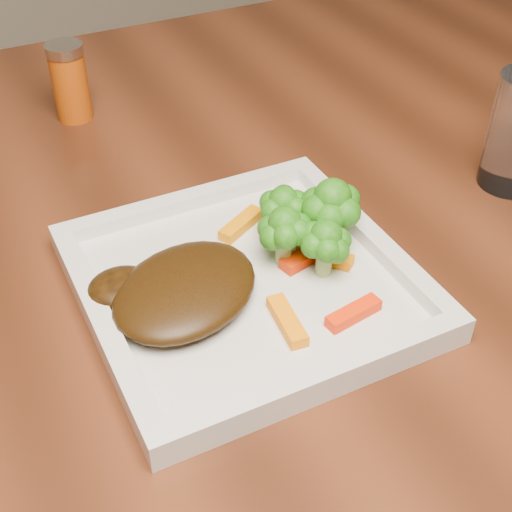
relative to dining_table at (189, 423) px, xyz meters
name	(u,v)px	position (x,y,z in m)	size (l,w,h in m)	color
dining_table	(189,423)	(0.00, 0.00, 0.00)	(1.60, 0.90, 0.75)	#4F2412
plate	(246,287)	(0.01, -0.17, 0.38)	(0.27, 0.27, 0.01)	silver
steak	(185,290)	(-0.05, -0.17, 0.40)	(0.13, 0.10, 0.03)	#361F08
broccoli_0	(283,206)	(0.07, -0.13, 0.42)	(0.05, 0.05, 0.07)	#326010
broccoli_1	(331,214)	(0.10, -0.15, 0.42)	(0.06, 0.06, 0.06)	#407A14
broccoli_2	(325,246)	(0.07, -0.19, 0.42)	(0.05, 0.05, 0.06)	#136F12
broccoli_3	(284,234)	(0.05, -0.16, 0.42)	(0.05, 0.05, 0.06)	#347A14
carrot_0	(353,313)	(0.07, -0.25, 0.39)	(0.05, 0.01, 0.01)	#F92A04
carrot_2	(287,321)	(0.01, -0.23, 0.39)	(0.05, 0.01, 0.01)	orange
carrot_4	(241,224)	(0.04, -0.10, 0.39)	(0.05, 0.01, 0.01)	orange
carrot_5	(325,256)	(0.08, -0.17, 0.39)	(0.05, 0.01, 0.01)	orange
carrot_6	(310,254)	(0.07, -0.16, 0.39)	(0.06, 0.02, 0.01)	red
spice_shaker	(70,82)	(-0.04, 0.21, 0.42)	(0.04, 0.04, 0.09)	#9E3D08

